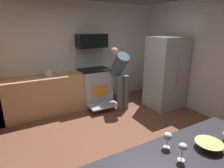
{
  "coord_description": "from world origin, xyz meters",
  "views": [
    {
      "loc": [
        -1.28,
        -2.25,
        1.95
      ],
      "look_at": [
        0.13,
        0.3,
        1.05
      ],
      "focal_mm": 29.01,
      "sensor_mm": 36.0,
      "label": 1
    }
  ],
  "objects_px": {
    "microwave": "(92,41)",
    "stock_pot": "(48,73)",
    "person_cook": "(120,74)",
    "mixing_bowl_small": "(209,145)",
    "wine_glass_near": "(183,148)",
    "oven_range": "(95,85)",
    "refrigerator": "(166,73)",
    "wine_glass_mid": "(168,137)"
  },
  "relations": [
    {
      "from": "microwave",
      "to": "stock_pot",
      "type": "xyz_separation_m",
      "value": [
        -1.14,
        -0.08,
        -0.67
      ]
    },
    {
      "from": "person_cook",
      "to": "mixing_bowl_small",
      "type": "xyz_separation_m",
      "value": [
        -0.8,
        -2.85,
        0.04
      ]
    },
    {
      "from": "microwave",
      "to": "wine_glass_near",
      "type": "height_order",
      "value": "microwave"
    },
    {
      "from": "oven_range",
      "to": "microwave",
      "type": "bearing_deg",
      "value": 90.0
    },
    {
      "from": "refrigerator",
      "to": "wine_glass_mid",
      "type": "relative_size",
      "value": 11.25
    },
    {
      "from": "mixing_bowl_small",
      "to": "refrigerator",
      "type": "bearing_deg",
      "value": 52.23
    },
    {
      "from": "microwave",
      "to": "stock_pot",
      "type": "distance_m",
      "value": 1.32
    },
    {
      "from": "refrigerator",
      "to": "mixing_bowl_small",
      "type": "relative_size",
      "value": 7.18
    },
    {
      "from": "refrigerator",
      "to": "oven_range",
      "type": "bearing_deg",
      "value": 146.2
    },
    {
      "from": "mixing_bowl_small",
      "to": "microwave",
      "type": "bearing_deg",
      "value": 84.26
    },
    {
      "from": "refrigerator",
      "to": "wine_glass_near",
      "type": "distance_m",
      "value": 3.25
    },
    {
      "from": "refrigerator",
      "to": "wine_glass_mid",
      "type": "xyz_separation_m",
      "value": [
        -2.18,
        -2.21,
        0.13
      ]
    },
    {
      "from": "oven_range",
      "to": "person_cook",
      "type": "bearing_deg",
      "value": -51.86
    },
    {
      "from": "refrigerator",
      "to": "stock_pot",
      "type": "distance_m",
      "value": 2.84
    },
    {
      "from": "refrigerator",
      "to": "mixing_bowl_small",
      "type": "height_order",
      "value": "refrigerator"
    },
    {
      "from": "microwave",
      "to": "mixing_bowl_small",
      "type": "distance_m",
      "value": 3.6
    },
    {
      "from": "mixing_bowl_small",
      "to": "stock_pot",
      "type": "bearing_deg",
      "value": 102.88
    },
    {
      "from": "refrigerator",
      "to": "wine_glass_mid",
      "type": "height_order",
      "value": "refrigerator"
    },
    {
      "from": "oven_range",
      "to": "microwave",
      "type": "height_order",
      "value": "microwave"
    },
    {
      "from": "oven_range",
      "to": "stock_pot",
      "type": "bearing_deg",
      "value": 179.18
    },
    {
      "from": "person_cook",
      "to": "oven_range",
      "type": "bearing_deg",
      "value": 128.14
    },
    {
      "from": "person_cook",
      "to": "refrigerator",
      "type": "bearing_deg",
      "value": -22.66
    },
    {
      "from": "refrigerator",
      "to": "person_cook",
      "type": "distance_m",
      "value": 1.15
    },
    {
      "from": "mixing_bowl_small",
      "to": "wine_glass_near",
      "type": "height_order",
      "value": "wine_glass_near"
    },
    {
      "from": "person_cook",
      "to": "wine_glass_mid",
      "type": "relative_size",
      "value": 9.59
    },
    {
      "from": "wine_glass_near",
      "to": "microwave",
      "type": "bearing_deg",
      "value": 78.78
    },
    {
      "from": "oven_range",
      "to": "stock_pot",
      "type": "distance_m",
      "value": 1.23
    },
    {
      "from": "microwave",
      "to": "mixing_bowl_small",
      "type": "height_order",
      "value": "microwave"
    },
    {
      "from": "refrigerator",
      "to": "person_cook",
      "type": "height_order",
      "value": "refrigerator"
    },
    {
      "from": "refrigerator",
      "to": "microwave",
      "type": "bearing_deg",
      "value": 143.75
    },
    {
      "from": "stock_pot",
      "to": "oven_range",
      "type": "bearing_deg",
      "value": -0.82
    },
    {
      "from": "microwave",
      "to": "stock_pot",
      "type": "height_order",
      "value": "microwave"
    },
    {
      "from": "oven_range",
      "to": "wine_glass_mid",
      "type": "bearing_deg",
      "value": -101.85
    },
    {
      "from": "oven_range",
      "to": "mixing_bowl_small",
      "type": "distance_m",
      "value": 3.46
    },
    {
      "from": "person_cook",
      "to": "stock_pot",
      "type": "distance_m",
      "value": 1.69
    },
    {
      "from": "microwave",
      "to": "wine_glass_near",
      "type": "xyz_separation_m",
      "value": [
        -0.69,
        -3.5,
        -0.63
      ]
    },
    {
      "from": "microwave",
      "to": "wine_glass_near",
      "type": "relative_size",
      "value": 4.58
    },
    {
      "from": "wine_glass_near",
      "to": "wine_glass_mid",
      "type": "xyz_separation_m",
      "value": [
        0.02,
        0.18,
        -0.01
      ]
    },
    {
      "from": "wine_glass_near",
      "to": "stock_pot",
      "type": "bearing_deg",
      "value": 97.39
    },
    {
      "from": "oven_range",
      "to": "mixing_bowl_small",
      "type": "relative_size",
      "value": 6.04
    },
    {
      "from": "wine_glass_mid",
      "to": "mixing_bowl_small",
      "type": "bearing_deg",
      "value": -30.76
    },
    {
      "from": "wine_glass_mid",
      "to": "stock_pot",
      "type": "xyz_separation_m",
      "value": [
        -0.46,
        3.23,
        -0.03
      ]
    }
  ]
}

